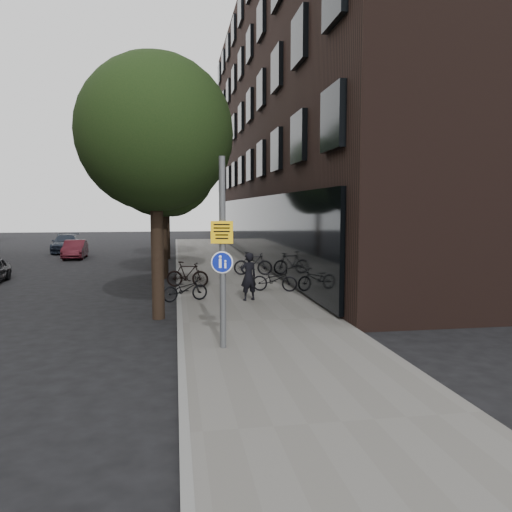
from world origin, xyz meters
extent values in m
plane|color=black|center=(0.00, 0.00, 0.00)|extent=(120.00, 120.00, 0.00)
cube|color=#605D59|center=(0.25, 10.00, 0.06)|extent=(4.50, 60.00, 0.12)
cube|color=slate|center=(-2.00, 10.00, 0.07)|extent=(0.15, 60.00, 0.13)
cube|color=black|center=(8.50, 22.00, 9.00)|extent=(12.00, 40.00, 18.00)
cylinder|color=black|center=(-2.60, 4.50, 1.60)|extent=(0.36, 0.36, 3.20)
sphere|color=black|center=(-2.60, 4.50, 5.30)|extent=(4.40, 4.40, 4.40)
sphere|color=black|center=(-2.20, 5.30, 4.30)|extent=(2.64, 2.64, 2.64)
cylinder|color=black|center=(-2.60, 13.00, 1.60)|extent=(0.36, 0.36, 3.20)
sphere|color=black|center=(-2.60, 13.00, 5.30)|extent=(5.00, 5.00, 5.00)
sphere|color=black|center=(-2.20, 13.80, 4.30)|extent=(3.00, 3.00, 3.00)
cylinder|color=black|center=(-2.60, 22.00, 1.60)|extent=(0.36, 0.36, 3.20)
sphere|color=black|center=(-2.60, 22.00, 5.30)|extent=(5.00, 5.00, 5.00)
sphere|color=black|center=(-2.20, 22.80, 4.30)|extent=(3.00, 3.00, 3.00)
cylinder|color=#595B5E|center=(-1.07, 0.79, 2.21)|extent=(0.14, 0.14, 4.19)
cube|color=#EDB20C|center=(-1.07, 0.79, 2.68)|extent=(0.48, 0.15, 0.48)
cylinder|color=#0D1C95|center=(-1.07, 0.79, 2.03)|extent=(0.42, 0.12, 0.43)
cylinder|color=white|center=(-1.07, 0.79, 2.03)|extent=(0.47, 0.13, 0.48)
imported|color=black|center=(0.31, 6.32, 0.92)|extent=(0.68, 0.56, 1.60)
imported|color=black|center=(1.53, 7.99, 0.57)|extent=(1.80, 1.12, 0.89)
imported|color=black|center=(1.43, 12.57, 0.65)|extent=(1.84, 0.80, 1.07)
imported|color=black|center=(-1.80, 6.52, 0.53)|extent=(1.64, 0.97, 0.81)
imported|color=black|center=(-1.65, 9.50, 0.62)|extent=(1.74, 0.90, 1.01)
imported|color=#4C151F|center=(-8.41, 23.07, 0.59)|extent=(1.42, 3.61, 1.17)
imported|color=#1A222F|center=(-9.89, 27.62, 0.66)|extent=(2.35, 4.72, 1.32)
camera|label=1|loc=(-2.08, -10.00, 3.20)|focal=35.00mm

